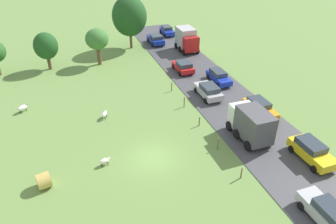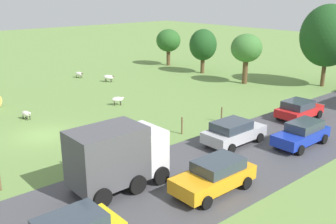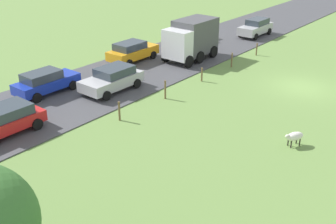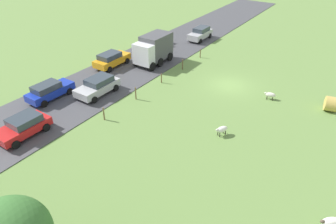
{
  "view_description": "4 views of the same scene",
  "coord_description": "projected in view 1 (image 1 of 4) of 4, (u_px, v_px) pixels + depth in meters",
  "views": [
    {
      "loc": [
        -6.09,
        -21.03,
        18.28
      ],
      "look_at": [
        3.47,
        5.66,
        0.91
      ],
      "focal_mm": 33.36,
      "sensor_mm": 36.0,
      "label": 1
    },
    {
      "loc": [
        24.93,
        -9.97,
        9.6
      ],
      "look_at": [
        3.5,
        8.52,
        0.81
      ],
      "focal_mm": 41.51,
      "sensor_mm": 36.0,
      "label": 2
    },
    {
      "loc": [
        -9.29,
        26.21,
        10.28
      ],
      "look_at": [
        3.09,
        10.99,
        1.16
      ],
      "focal_mm": 43.04,
      "sensor_mm": 36.0,
      "label": 3
    },
    {
      "loc": [
        -9.68,
        25.6,
        13.7
      ],
      "look_at": [
        1.57,
        8.92,
        0.91
      ],
      "focal_mm": 31.28,
      "sensor_mm": 36.0,
      "label": 4
    }
  ],
  "objects": [
    {
      "name": "ground_plane",
      "position": [
        153.0,
        158.0,
        28.18
      ],
      "size": [
        160.0,
        160.0,
        0.0
      ],
      "primitive_type": "plane",
      "color": "#6B8E47"
    },
    {
      "name": "road_strip",
      "position": [
        260.0,
        133.0,
        31.41
      ],
      "size": [
        8.0,
        80.0,
        0.06
      ],
      "primitive_type": "cube",
      "color": "#47474C",
      "rests_on": "ground_plane"
    },
    {
      "name": "sheep_1",
      "position": [
        104.0,
        161.0,
        27.15
      ],
      "size": [
        1.09,
        0.67,
        0.69
      ],
      "color": "silver",
      "rests_on": "ground_plane"
    },
    {
      "name": "sheep_2",
      "position": [
        104.0,
        114.0,
        33.63
      ],
      "size": [
        0.86,
        1.11,
        0.76
      ],
      "color": "white",
      "rests_on": "ground_plane"
    },
    {
      "name": "sheep_3",
      "position": [
        22.0,
        108.0,
        34.75
      ],
      "size": [
        1.24,
        1.14,
        0.8
      ],
      "color": "white",
      "rests_on": "ground_plane"
    },
    {
      "name": "hay_bale_0",
      "position": [
        44.0,
        181.0,
        24.82
      ],
      "size": [
        1.26,
        1.48,
        1.3
      ],
      "primitive_type": "cylinder",
      "rotation": [
        1.57,
        0.0,
        1.79
      ],
      "color": "tan",
      "rests_on": "ground_plane"
    },
    {
      "name": "tree_1",
      "position": [
        46.0,
        46.0,
        43.4
      ],
      "size": [
        3.32,
        3.32,
        5.34
      ],
      "color": "brown",
      "rests_on": "ground_plane"
    },
    {
      "name": "tree_2",
      "position": [
        97.0,
        39.0,
        44.73
      ],
      "size": [
        3.33,
        3.33,
        5.38
      ],
      "color": "brown",
      "rests_on": "ground_plane"
    },
    {
      "name": "tree_3",
      "position": [
        129.0,
        16.0,
        49.98
      ],
      "size": [
        5.58,
        5.58,
        8.47
      ],
      "color": "brown",
      "rests_on": "ground_plane"
    },
    {
      "name": "fence_post_0",
      "position": [
        241.0,
        173.0,
        25.72
      ],
      "size": [
        0.12,
        0.12,
        1.07
      ],
      "primitive_type": "cylinder",
      "color": "brown",
      "rests_on": "ground_plane"
    },
    {
      "name": "fence_post_1",
      "position": [
        218.0,
        144.0,
        29.02
      ],
      "size": [
        0.12,
        0.12,
        1.18
      ],
      "primitive_type": "cylinder",
      "color": "brown",
      "rests_on": "ground_plane"
    },
    {
      "name": "fence_post_2",
      "position": [
        199.0,
        121.0,
        32.4
      ],
      "size": [
        0.12,
        0.12,
        1.03
      ],
      "primitive_type": "cylinder",
      "color": "brown",
      "rests_on": "ground_plane"
    },
    {
      "name": "fence_post_3",
      "position": [
        184.0,
        102.0,
        35.68
      ],
      "size": [
        0.12,
        0.12,
        1.25
      ],
      "primitive_type": "cylinder",
      "color": "brown",
      "rests_on": "ground_plane"
    },
    {
      "name": "fence_post_4",
      "position": [
        172.0,
        87.0,
        39.03
      ],
      "size": [
        0.12,
        0.12,
        1.17
      ],
      "primitive_type": "cylinder",
      "color": "brown",
      "rests_on": "ground_plane"
    },
    {
      "name": "truck_0",
      "position": [
        251.0,
        123.0,
        29.82
      ],
      "size": [
        2.62,
        4.85,
        3.27
      ],
      "color": "white",
      "rests_on": "road_strip"
    },
    {
      "name": "truck_1",
      "position": [
        187.0,
        39.0,
        50.51
      ],
      "size": [
        2.75,
        4.55,
        3.63
      ],
      "color": "#B21919",
      "rests_on": "road_strip"
    },
    {
      "name": "car_0",
      "position": [
        208.0,
        90.0,
        37.55
      ],
      "size": [
        2.19,
        4.39,
        1.58
      ],
      "color": "#B7B7BC",
      "rests_on": "road_strip"
    },
    {
      "name": "car_1",
      "position": [
        260.0,
        108.0,
        34.07
      ],
      "size": [
        2.08,
        4.48,
        1.61
      ],
      "color": "orange",
      "rests_on": "road_strip"
    },
    {
      "name": "car_2",
      "position": [
        156.0,
        39.0,
        53.87
      ],
      "size": [
        2.19,
        4.37,
        1.64
      ],
      "color": "#1933B2",
      "rests_on": "road_strip"
    },
    {
      "name": "car_3",
      "position": [
        183.0,
        66.0,
        43.9
      ],
      "size": [
        2.2,
        3.97,
        1.5
      ],
      "color": "red",
      "rests_on": "road_strip"
    },
    {
      "name": "car_4",
      "position": [
        312.0,
        151.0,
        27.59
      ],
      "size": [
        2.1,
        4.49,
        1.67
      ],
      "color": "yellow",
      "rests_on": "road_strip"
    },
    {
      "name": "car_5",
      "position": [
        328.0,
        213.0,
        21.69
      ],
      "size": [
        1.94,
        4.45,
        1.68
      ],
      "color": "#B7B7BC",
      "rests_on": "road_strip"
    },
    {
      "name": "car_6",
      "position": [
        167.0,
        30.0,
        58.24
      ],
      "size": [
        1.97,
        3.94,
        1.56
      ],
      "color": "#1933B2",
      "rests_on": "road_strip"
    },
    {
      "name": "car_7",
      "position": [
        219.0,
        76.0,
        40.98
      ],
      "size": [
        1.93,
        4.39,
        1.55
      ],
      "color": "#1933B2",
      "rests_on": "road_strip"
    }
  ]
}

